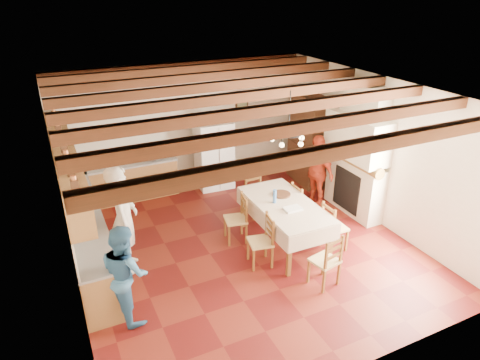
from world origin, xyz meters
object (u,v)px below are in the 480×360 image
object	(u,v)px
person_woman_red	(316,171)
chair_right_near	(335,226)
person_man	(124,219)
person_woman_blue	(125,273)
chair_left_near	(260,241)
refrigerator	(214,155)
chair_right_far	(303,205)
dining_table	(285,207)
chair_end_near	(325,260)
microwave	(157,152)
chair_left_far	(235,219)
hutch	(308,140)
chair_end_far	(257,195)

from	to	relation	value
person_woman_red	chair_right_near	bearing A→B (deg)	-30.39
person_man	person_woman_blue	bearing A→B (deg)	-177.10
chair_left_near	person_woman_blue	xyz separation A→B (m)	(-2.39, -0.30, 0.30)
refrigerator	chair_right_far	world-z (taller)	refrigerator
dining_table	chair_left_near	size ratio (longest dim) A/B	2.12
refrigerator	chair_right_near	size ratio (longest dim) A/B	1.73
chair_right_near	chair_end_near	distance (m)	1.12
chair_right_far	person_woman_blue	world-z (taller)	person_woman_blue
person_woman_red	chair_end_near	bearing A→B (deg)	-39.00
chair_right_near	chair_end_near	xyz separation A→B (m)	(-0.79, -0.79, 0.00)
person_woman_blue	person_woman_red	bearing A→B (deg)	-85.24
person_woman_red	microwave	distance (m)	3.68
refrigerator	microwave	size ratio (longest dim) A/B	3.33
refrigerator	chair_end_near	bearing A→B (deg)	-84.28
person_man	person_woman_blue	world-z (taller)	person_man
refrigerator	chair_right_near	xyz separation A→B (m)	(0.98, -3.52, -0.35)
refrigerator	person_woman_blue	world-z (taller)	refrigerator
person_woman_blue	refrigerator	bearing A→B (deg)	-54.75
dining_table	chair_left_far	size ratio (longest dim) A/B	2.12
chair_right_far	person_man	bearing A→B (deg)	88.47
chair_right_near	chair_end_near	size ratio (longest dim) A/B	1.00
refrigerator	hutch	size ratio (longest dim) A/B	0.75
chair_left_far	chair_right_near	bearing A→B (deg)	67.15
refrigerator	person_man	world-z (taller)	person_man
hutch	chair_right_near	size ratio (longest dim) A/B	2.31
chair_left_near	microwave	bearing A→B (deg)	-156.53
refrigerator	person_man	xyz separation A→B (m)	(-2.66, -2.45, 0.15)
chair_left_far	person_man	xyz separation A→B (m)	(-2.08, 0.02, 0.50)
chair_left_far	chair_right_far	bearing A→B (deg)	97.71
chair_left_far	chair_end_far	distance (m)	1.11
chair_end_near	refrigerator	bearing A→B (deg)	-98.98
chair_left_far	person_woman_red	xyz separation A→B (m)	(2.23, 0.56, 0.36)
chair_left_near	chair_left_far	xyz separation A→B (m)	(-0.06, 0.90, 0.00)
hutch	dining_table	world-z (taller)	hutch
dining_table	chair_left_far	distance (m)	0.99
chair_right_far	chair_right_near	bearing A→B (deg)	-175.16
chair_end_near	microwave	bearing A→B (deg)	-83.12
dining_table	chair_end_near	distance (m)	1.37
dining_table	person_woman_blue	distance (m)	3.18
chair_left_near	chair_end_near	bearing A→B (deg)	47.24
person_man	person_woman_red	size ratio (longest dim) A/B	1.17
chair_left_far	person_man	world-z (taller)	person_man
person_woman_blue	chair_end_far	bearing A→B (deg)	-75.16
chair_right_far	chair_end_near	bearing A→B (deg)	158.19
chair_left_far	chair_right_far	distance (m)	1.48
person_woman_blue	microwave	bearing A→B (deg)	-38.36
dining_table	person_woman_red	distance (m)	1.81
chair_end_far	chair_end_near	bearing A→B (deg)	-96.13
hutch	dining_table	size ratio (longest dim) A/B	1.09
chair_right_far	person_man	distance (m)	3.59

